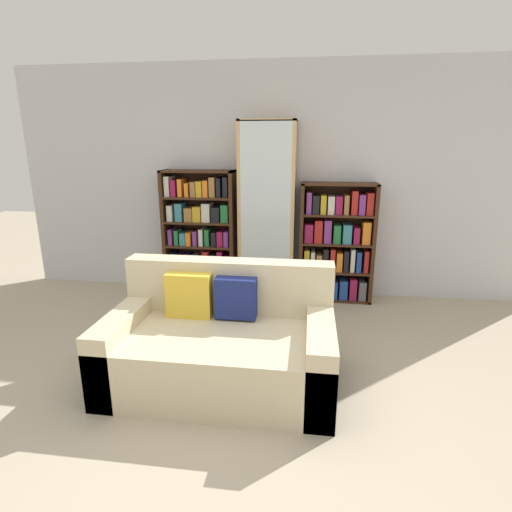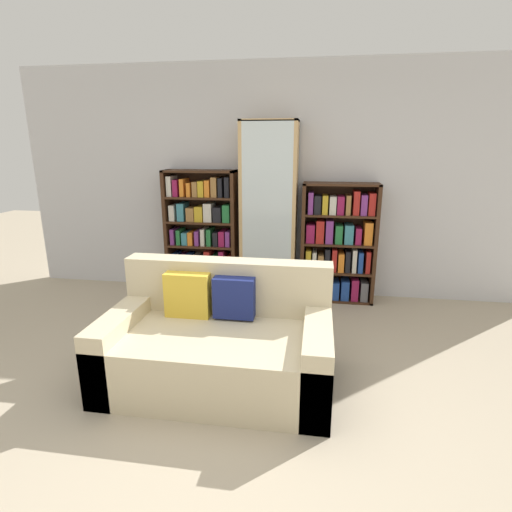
# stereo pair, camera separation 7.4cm
# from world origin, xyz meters

# --- Properties ---
(ground_plane) EXTENTS (16.00, 16.00, 0.00)m
(ground_plane) POSITION_xyz_m (0.00, 0.00, 0.00)
(ground_plane) COLOR tan
(wall_back) EXTENTS (6.25, 0.06, 2.70)m
(wall_back) POSITION_xyz_m (0.00, 2.74, 1.35)
(wall_back) COLOR silver
(wall_back) RESTS_ON ground
(couch) EXTENTS (1.69, 0.96, 0.88)m
(couch) POSITION_xyz_m (-0.18, 0.65, 0.30)
(couch) COLOR beige
(couch) RESTS_ON ground
(bookshelf_left) EXTENTS (0.86, 0.32, 1.50)m
(bookshelf_left) POSITION_xyz_m (-0.85, 2.54, 0.73)
(bookshelf_left) COLOR #3D2314
(bookshelf_left) RESTS_ON ground
(display_cabinet) EXTENTS (0.64, 0.36, 2.05)m
(display_cabinet) POSITION_xyz_m (-0.04, 2.52, 1.03)
(display_cabinet) COLOR tan
(display_cabinet) RESTS_ON ground
(bookshelf_right) EXTENTS (0.85, 0.32, 1.38)m
(bookshelf_right) POSITION_xyz_m (0.77, 2.54, 0.67)
(bookshelf_right) COLOR #3D2314
(bookshelf_right) RESTS_ON ground
(wine_bottle) EXTENTS (0.08, 0.08, 0.38)m
(wine_bottle) POSITION_xyz_m (0.43, 1.71, 0.16)
(wine_bottle) COLOR #192333
(wine_bottle) RESTS_ON ground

